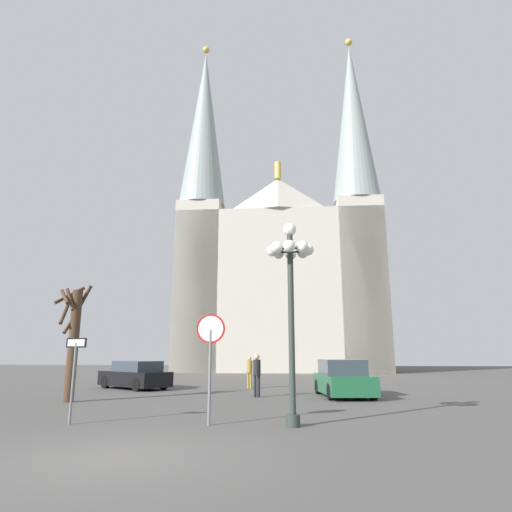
{
  "coord_description": "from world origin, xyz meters",
  "views": [
    {
      "loc": [
        3.47,
        -7.85,
        1.8
      ],
      "look_at": [
        0.16,
        20.23,
        8.16
      ],
      "focal_mm": 30.46,
      "sensor_mm": 36.0,
      "label": 1
    }
  ],
  "objects": [
    {
      "name": "cathedral",
      "position": [
        0.59,
        39.22,
        10.9
      ],
      "size": [
        21.66,
        14.87,
        36.95
      ],
      "color": "#BCB5A5",
      "rests_on": "ground"
    },
    {
      "name": "parked_car_far_black",
      "position": [
        -5.56,
        14.74,
        0.67
      ],
      "size": [
        4.53,
        3.88,
        1.41
      ],
      "color": "black",
      "rests_on": "ground"
    },
    {
      "name": "ground_plane",
      "position": [
        0.0,
        0.0,
        0.0
      ],
      "size": [
        120.0,
        120.0,
        0.0
      ],
      "primitive_type": "plane",
      "color": "#514F4C"
    },
    {
      "name": "parked_car_near_green",
      "position": [
        4.93,
        11.8,
        0.72
      ],
      "size": [
        2.49,
        4.29,
        1.54
      ],
      "color": "#1E5B38",
      "rests_on": "ground"
    },
    {
      "name": "pedestrian_walking",
      "position": [
        0.34,
        15.78,
        0.99
      ],
      "size": [
        0.32,
        0.32,
        1.65
      ],
      "color": "olive",
      "rests_on": "ground"
    },
    {
      "name": "pedestrian_standing",
      "position": [
        1.27,
        11.16,
        1.09
      ],
      "size": [
        0.32,
        0.32,
        1.78
      ],
      "color": "black",
      "rests_on": "ground"
    },
    {
      "name": "stop_sign",
      "position": [
        0.89,
        3.73,
        1.99
      ],
      "size": [
        0.77,
        0.08,
        2.84
      ],
      "color": "slate",
      "rests_on": "ground"
    },
    {
      "name": "bare_tree",
      "position": [
        -5.68,
        8.46,
        2.41
      ],
      "size": [
        1.36,
        1.64,
        4.54
      ],
      "color": "#473323",
      "rests_on": "ground"
    },
    {
      "name": "one_way_arrow_sign",
      "position": [
        -2.75,
        3.45,
        1.4
      ],
      "size": [
        0.6,
        0.09,
        2.21
      ],
      "color": "slate",
      "rests_on": "ground"
    },
    {
      "name": "street_lamp",
      "position": [
        3.05,
        3.74,
        3.73
      ],
      "size": [
        1.29,
        1.29,
        5.33
      ],
      "color": "#2D3833",
      "rests_on": "ground"
    }
  ]
}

